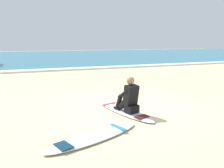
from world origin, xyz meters
The scene contains 6 objects.
ground_plane centered at (0.00, 0.00, 0.00)m, with size 80.00×80.00×0.00m, color beige.
sea centered at (0.00, 22.86, 0.05)m, with size 80.00×28.00×0.10m, color teal.
breaking_foam centered at (0.00, 9.16, 0.06)m, with size 80.00×0.90×0.11m, color white.
surfboard_main centered at (-0.25, -0.40, 0.04)m, with size 1.08×2.42×0.08m.
surfer_seated centered at (-0.20, -0.64, 0.44)m, with size 0.51×0.76×0.95m.
surfboard_spare_near centered at (-1.46, -1.77, 0.04)m, with size 2.26×1.27×0.08m.
Camera 1 is at (-2.63, -5.81, 1.92)m, focal length 35.84 mm.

